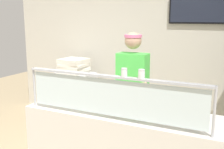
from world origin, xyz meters
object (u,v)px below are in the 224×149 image
(pizza_tray, at_px, (122,107))
(pepper_flake_shaker, at_px, (141,75))
(pizza_box_stack, at_px, (74,66))
(parmesan_shaker, at_px, (124,73))
(worker_figure, at_px, (132,92))
(pizza_server, at_px, (118,106))

(pizza_tray, xyz_separation_m, pepper_flake_shaker, (0.34, -0.34, 0.46))
(pizza_box_stack, bearing_deg, pepper_flake_shaker, -43.27)
(parmesan_shaker, relative_size, worker_figure, 0.05)
(pizza_server, bearing_deg, pizza_box_stack, 150.21)
(worker_figure, bearing_deg, pizza_tray, -80.43)
(pizza_server, height_order, pepper_flake_shaker, pepper_flake_shaker)
(pizza_tray, height_order, pizza_server, pizza_server)
(worker_figure, bearing_deg, pizza_server, -84.87)
(parmesan_shaker, xyz_separation_m, pizza_box_stack, (-1.84, 1.89, -0.37))
(pizza_tray, height_order, parmesan_shaker, parmesan_shaker)
(pizza_server, bearing_deg, pizza_tray, 41.06)
(pizza_server, xyz_separation_m, parmesan_shaker, (0.21, -0.32, 0.44))
(pizza_tray, bearing_deg, worker_figure, 99.57)
(pizza_tray, bearing_deg, pizza_box_stack, 137.08)
(pizza_server, xyz_separation_m, pepper_flake_shaker, (0.38, -0.32, 0.44))
(parmesan_shaker, xyz_separation_m, worker_figure, (-0.26, 0.86, -0.42))
(pepper_flake_shaker, distance_m, worker_figure, 1.05)
(pepper_flake_shaker, bearing_deg, pizza_server, 139.95)
(pizza_tray, xyz_separation_m, pizza_server, (-0.04, -0.02, 0.02))
(pizza_box_stack, bearing_deg, parmesan_shaker, -45.80)
(worker_figure, relative_size, pizza_box_stack, 3.62)
(pizza_server, bearing_deg, parmesan_shaker, -42.58)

